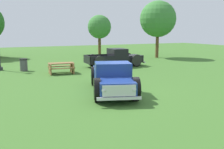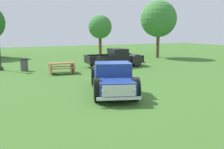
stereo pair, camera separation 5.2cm
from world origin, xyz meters
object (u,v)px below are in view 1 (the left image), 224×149
at_px(pickup_truck_behind_left, 118,58).
at_px(oak_tree_center, 99,27).
at_px(pickup_truck_foreground, 113,79).
at_px(trash_can, 24,65).
at_px(picnic_table, 61,67).
at_px(oak_tree_east, 158,19).

bearing_deg(pickup_truck_behind_left, oak_tree_center, 76.03).
height_order(pickup_truck_foreground, trash_can, pickup_truck_foreground).
height_order(pickup_truck_behind_left, picnic_table, pickup_truck_behind_left).
xyz_separation_m(trash_can, oak_tree_east, (15.10, 3.54, 3.89)).
bearing_deg(picnic_table, oak_tree_east, 24.91).
bearing_deg(oak_tree_center, picnic_table, -125.16).
height_order(trash_can, oak_tree_east, oak_tree_east).
relative_size(pickup_truck_behind_left, oak_tree_center, 1.03).
relative_size(pickup_truck_foreground, oak_tree_east, 0.84).
bearing_deg(oak_tree_center, pickup_truck_behind_left, -103.97).
distance_m(trash_can, oak_tree_center, 13.66).
relative_size(trash_can, oak_tree_center, 0.19).
xyz_separation_m(pickup_truck_foreground, oak_tree_east, (12.07, 12.98, 3.63)).
relative_size(picnic_table, trash_can, 2.06).
distance_m(pickup_truck_foreground, oak_tree_east, 18.09).
xyz_separation_m(pickup_truck_behind_left, oak_tree_east, (7.38, 4.47, 3.63)).
distance_m(picnic_table, trash_can, 3.32).
bearing_deg(pickup_truck_foreground, picnic_table, 95.89).
bearing_deg(trash_can, pickup_truck_foreground, -72.22).
distance_m(pickup_truck_foreground, oak_tree_center, 19.65).
relative_size(picnic_table, oak_tree_east, 0.30).
height_order(pickup_truck_behind_left, oak_tree_east, oak_tree_east).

